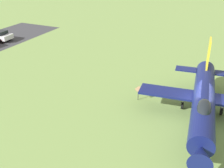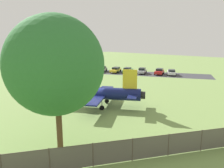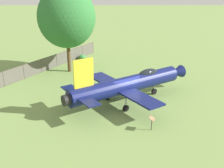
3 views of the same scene
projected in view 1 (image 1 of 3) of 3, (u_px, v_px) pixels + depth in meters
ground_plane at (200, 119)px, 20.96m from camera, size 200.00×200.00×0.00m
display_jet at (204, 101)px, 19.86m from camera, size 9.77×12.37×4.96m
info_plaque at (138, 91)px, 23.32m from camera, size 0.70×0.58×1.14m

